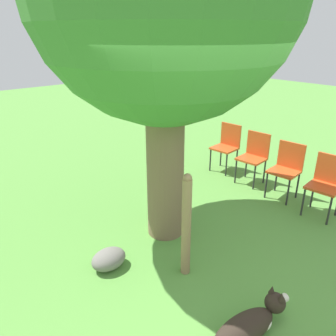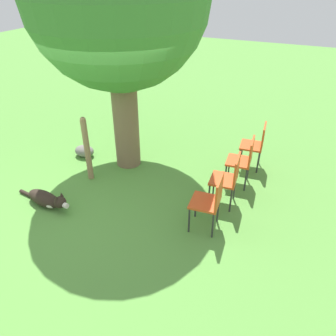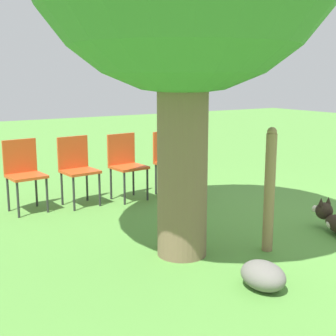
{
  "view_description": "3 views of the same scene",
  "coord_description": "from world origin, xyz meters",
  "px_view_note": "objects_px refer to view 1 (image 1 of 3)",
  "views": [
    {
      "loc": [
        -2.54,
        -1.83,
        2.6
      ],
      "look_at": [
        0.01,
        1.08,
        0.97
      ],
      "focal_mm": 35.0,
      "sensor_mm": 36.0,
      "label": 1
    },
    {
      "loc": [
        3.11,
        -3.84,
        3.46
      ],
      "look_at": [
        1.16,
        0.51,
        0.51
      ],
      "focal_mm": 35.0,
      "sensor_mm": 36.0,
      "label": 2
    },
    {
      "loc": [
        -3.63,
        3.57,
        1.74
      ],
      "look_at": [
        1.04,
        0.62,
        0.64
      ],
      "focal_mm": 50.0,
      "sensor_mm": 36.0,
      "label": 3
    }
  ],
  "objects_px": {
    "red_chair_0": "(326,181)",
    "red_chair_1": "(287,166)",
    "red_chair_3": "(227,144)",
    "dog": "(250,324)",
    "fence_post": "(186,225)",
    "red_chair_2": "(254,154)"
  },
  "relations": [
    {
      "from": "red_chair_0",
      "to": "red_chair_1",
      "type": "relative_size",
      "value": 1.0
    },
    {
      "from": "red_chair_3",
      "to": "red_chair_2",
      "type": "bearing_deg",
      "value": 78.01
    },
    {
      "from": "dog",
      "to": "red_chair_0",
      "type": "distance_m",
      "value": 2.74
    },
    {
      "from": "dog",
      "to": "red_chair_1",
      "type": "height_order",
      "value": "red_chair_1"
    },
    {
      "from": "fence_post",
      "to": "red_chair_2",
      "type": "bearing_deg",
      "value": 20.08
    },
    {
      "from": "red_chair_1",
      "to": "red_chair_3",
      "type": "distance_m",
      "value": 1.4
    },
    {
      "from": "red_chair_0",
      "to": "red_chair_2",
      "type": "distance_m",
      "value": 1.4
    },
    {
      "from": "fence_post",
      "to": "red_chair_0",
      "type": "height_order",
      "value": "fence_post"
    },
    {
      "from": "red_chair_0",
      "to": "red_chair_2",
      "type": "xyz_separation_m",
      "value": [
        0.17,
        1.39,
        0.0
      ]
    },
    {
      "from": "red_chair_0",
      "to": "red_chair_3",
      "type": "distance_m",
      "value": 2.1
    },
    {
      "from": "red_chair_1",
      "to": "red_chair_3",
      "type": "bearing_deg",
      "value": -101.99
    },
    {
      "from": "red_chair_0",
      "to": "red_chair_1",
      "type": "bearing_deg",
      "value": -101.99
    },
    {
      "from": "red_chair_1",
      "to": "red_chair_3",
      "type": "xyz_separation_m",
      "value": [
        0.17,
        1.39,
        0.0
      ]
    },
    {
      "from": "red_chair_0",
      "to": "red_chair_2",
      "type": "relative_size",
      "value": 1.0
    },
    {
      "from": "fence_post",
      "to": "red_chair_1",
      "type": "relative_size",
      "value": 1.35
    },
    {
      "from": "dog",
      "to": "red_chair_3",
      "type": "height_order",
      "value": "red_chair_3"
    },
    {
      "from": "red_chair_0",
      "to": "red_chair_2",
      "type": "bearing_deg",
      "value": -101.99
    },
    {
      "from": "fence_post",
      "to": "red_chair_1",
      "type": "xyz_separation_m",
      "value": [
        2.57,
        0.28,
        -0.09
      ]
    },
    {
      "from": "dog",
      "to": "red_chair_2",
      "type": "relative_size",
      "value": 1.29
    },
    {
      "from": "dog",
      "to": "red_chair_2",
      "type": "distance_m",
      "value": 3.46
    },
    {
      "from": "red_chair_0",
      "to": "red_chair_1",
      "type": "distance_m",
      "value": 0.7
    },
    {
      "from": "red_chair_2",
      "to": "red_chair_0",
      "type": "bearing_deg",
      "value": 78.01
    }
  ]
}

